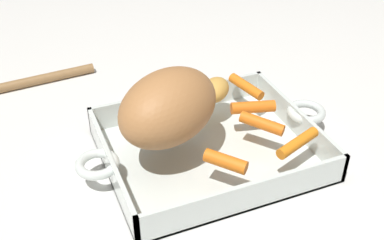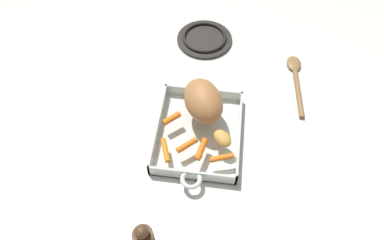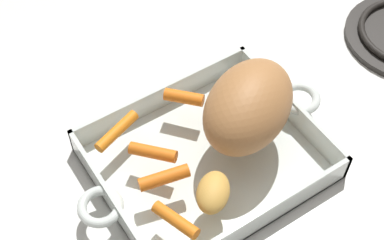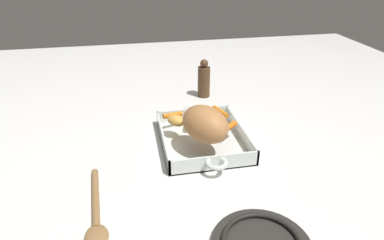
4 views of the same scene
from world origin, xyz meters
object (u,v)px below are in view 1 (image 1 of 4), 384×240
Objects in this scene: pork_roast at (168,107)px; baby_carrot_northeast at (226,161)px; baby_carrot_center_right at (262,123)px; potato_halved at (215,90)px; serving_spoon at (3,88)px; baby_carrot_northwest at (246,87)px; baby_carrot_short at (253,107)px; baby_carrot_southeast at (298,143)px; roasting_dish at (209,148)px.

baby_carrot_northeast is at bearing 117.05° from pork_roast.
potato_halved is (0.03, -0.09, 0.01)m from baby_carrot_center_right.
pork_roast is at bearing 120.97° from serving_spoon.
potato_halved is (0.05, 0.00, 0.01)m from baby_carrot_northwest.
baby_carrot_northeast is at bearing 46.74° from baby_carrot_short.
potato_halved is (0.04, -0.05, 0.01)m from baby_carrot_short.
baby_carrot_southeast is (-0.02, 0.05, -0.00)m from baby_carrot_center_right.
roasting_dish is 0.09m from baby_carrot_northeast.
baby_carrot_center_right is at bearing -146.17° from baby_carrot_northeast.
baby_carrot_northwest is at bearing -142.16° from roasting_dish.
baby_carrot_southeast reaches higher than serving_spoon.
baby_carrot_short is at bearing -81.26° from baby_carrot_southeast.
baby_carrot_northeast is 0.10m from baby_carrot_center_right.
pork_roast is at bearing 4.55° from baby_carrot_short.
baby_carrot_northwest is at bearing 144.05° from serving_spoon.
baby_carrot_northeast is 0.93× the size of potato_halved.
baby_carrot_northeast reaches higher than baby_carrot_southeast.
baby_carrot_center_right is at bearing 74.79° from baby_carrot_northwest.
roasting_dish reaches higher than serving_spoon.
pork_roast is 0.35m from serving_spoon.
pork_roast is 2.74× the size of baby_carrot_northeast.
baby_carrot_short and baby_carrot_northwest have the same top height.
potato_halved is at bearing 139.16° from serving_spoon.
baby_carrot_northwest is (-0.09, -0.07, 0.04)m from roasting_dish.
baby_carrot_short reaches higher than roasting_dish.
baby_carrot_center_right is (-0.12, 0.03, -0.04)m from pork_roast.
baby_carrot_northwest is 0.24× the size of serving_spoon.
pork_roast is 0.10m from baby_carrot_northeast.
roasting_dish is 0.10m from pork_roast.
baby_carrot_southeast is (-0.01, 0.09, -0.00)m from baby_carrot_short.
roasting_dish is 0.09m from potato_halved.
baby_carrot_northwest is at bearing -91.46° from baby_carrot_southeast.
roasting_dish is 6.39× the size of potato_halved.
baby_carrot_northeast and baby_carrot_northwest have the same top height.
potato_halved is at bearing -71.05° from baby_carrot_southeast.
baby_carrot_northeast and baby_carrot_center_right have the same top height.
pork_roast is 2.56× the size of potato_halved.
serving_spoon is at bearing -48.74° from roasting_dish.
potato_halved reaches higher than roasting_dish.
potato_halved is at bearing -72.97° from baby_carrot_center_right.
baby_carrot_northeast is at bearing 119.27° from serving_spoon.
roasting_dish is at bearing -18.63° from baby_carrot_center_right.
baby_carrot_center_right is at bearing -67.88° from baby_carrot_southeast.
baby_carrot_northwest is at bearing -125.50° from baby_carrot_northeast.
potato_halved is 0.23× the size of serving_spoon.
baby_carrot_northeast is at bearing 54.50° from baby_carrot_northwest.
roasting_dish is 6.00× the size of baby_carrot_center_right.
baby_carrot_southeast is (-0.10, 0.00, -0.00)m from baby_carrot_northeast.
potato_halved is at bearing 3.04° from baby_carrot_northwest.
pork_roast is 0.12m from potato_halved.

